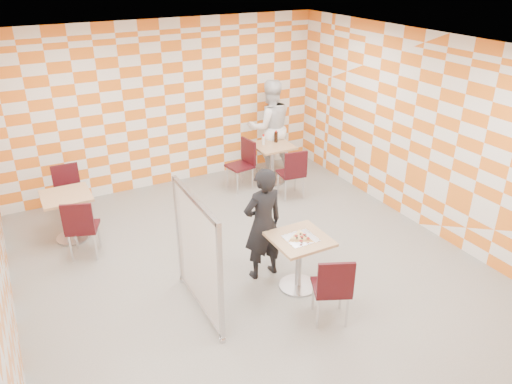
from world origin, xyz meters
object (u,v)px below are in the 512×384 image
Objects in this scene: chair_main_front at (333,286)px; chair_second_side at (244,160)px; main_table at (299,254)px; chair_second_front at (293,170)px; soda_bottle at (276,137)px; chair_empty_near at (81,225)px; second_table at (272,157)px; chair_empty_far at (68,188)px; partition at (198,255)px; empty_table at (68,209)px; man_dark at (263,224)px; sport_bottle at (263,140)px; man_white at (270,127)px.

chair_main_front is 1.00× the size of chair_second_side.
chair_main_front is at bearing -93.34° from main_table.
chair_second_front is 4.02× the size of soda_bottle.
main_table is 0.81× the size of chair_empty_near.
second_table is at bearing 66.25° from main_table.
partition is (0.98, -3.19, 0.25)m from chair_empty_far.
main_table is 1.00× the size of empty_table.
man_dark reaches higher than empty_table.
chair_second_front is at bearing -92.79° from second_table.
man_dark is (2.07, -1.55, 0.24)m from chair_empty_near.
chair_main_front is 1.00× the size of chair_empty_far.
main_table is 0.61m from man_dark.
chair_second_side is 1.00× the size of chair_empty_far.
second_table is 3.79m from empty_table.
second_table is 0.81× the size of chair_empty_near.
sport_bottle is at bearing 72.38° from chair_main_front.
chair_second_front reaches higher than main_table.
man_dark is (-1.04, -2.63, 0.24)m from chair_second_side.
main_table is at bearing -40.82° from chair_empty_near.
partition is at bearing -132.87° from soda_bottle.
sport_bottle is (1.49, 2.71, 0.05)m from man_dark.
chair_main_front is 4.65m from man_white.
chair_empty_far is at bearing 80.38° from empty_table.
chair_empty_near is 1.00× the size of chair_empty_far.
chair_empty_far reaches higher than main_table.
man_dark is (2.14, -2.21, 0.28)m from empty_table.
chair_main_front is 1.61m from partition.
chair_empty_far is 4.62× the size of sport_bottle.
man_dark is 0.85× the size of man_white.
sport_bottle is (3.51, -0.18, 0.29)m from chair_empty_far.
partition reaches higher than main_table.
chair_second_front is (1.32, 2.28, 0.04)m from main_table.
chair_second_front is at bearing -83.58° from sport_bottle.
chair_second_front is 1.35m from man_white.
man_white is 0.52m from sport_bottle.
sport_bottle is (2.53, 3.01, 0.05)m from partition.
second_table is 0.66m from man_white.
man_white is at bearing 12.39° from empty_table.
empty_table is at bearing -172.39° from chair_second_side.
sport_bottle reaches higher than chair_second_side.
chair_main_front and chair_empty_far have the same top height.
partition is 0.99× the size of man_dark.
sport_bottle reaches higher than main_table.
chair_empty_far is (0.11, 0.68, 0.04)m from empty_table.
chair_empty_near is (-3.66, -0.25, 0.00)m from chair_second_front.
chair_empty_near is 2.13m from partition.
chair_second_side is (0.76, 3.10, 0.04)m from main_table.
main_table is at bearing -55.65° from chair_empty_far.
soda_bottle reaches higher than empty_table.
second_table is 0.81× the size of chair_main_front.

